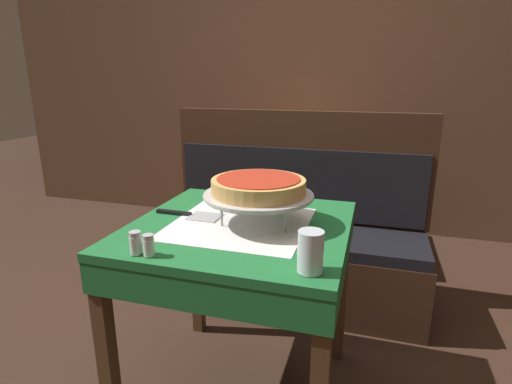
# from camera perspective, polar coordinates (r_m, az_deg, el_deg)

# --- Properties ---
(dining_table_front) EXTENTS (0.77, 0.77, 0.75)m
(dining_table_front) POSITION_cam_1_polar(r_m,az_deg,el_deg) (1.49, -2.24, -7.90)
(dining_table_front) COLOR #1E6B33
(dining_table_front) RESTS_ON ground_plane
(dining_table_rear) EXTENTS (0.81, 0.81, 0.75)m
(dining_table_rear) POSITION_cam_1_polar(r_m,az_deg,el_deg) (2.93, 5.79, 3.81)
(dining_table_rear) COLOR red
(dining_table_rear) RESTS_ON ground_plane
(booth_bench) EXTENTS (1.48, 0.46, 1.08)m
(booth_bench) POSITION_cam_1_polar(r_m,az_deg,el_deg) (2.33, 5.08, -7.79)
(booth_bench) COLOR #3D2316
(booth_bench) RESTS_ON ground_plane
(back_wall_panel) EXTENTS (6.00, 0.04, 2.40)m
(back_wall_panel) POSITION_cam_1_polar(r_m,az_deg,el_deg) (3.43, 9.56, 14.78)
(back_wall_panel) COLOR brown
(back_wall_panel) RESTS_ON ground_plane
(pizza_pan_stand) EXTENTS (0.39, 0.39, 0.11)m
(pizza_pan_stand) POSITION_cam_1_polar(r_m,az_deg,el_deg) (1.42, 0.35, -0.60)
(pizza_pan_stand) COLOR #ADADB2
(pizza_pan_stand) RESTS_ON dining_table_front
(deep_dish_pizza) EXTENTS (0.34, 0.34, 0.06)m
(deep_dish_pizza) POSITION_cam_1_polar(r_m,az_deg,el_deg) (1.41, 0.35, 0.90)
(deep_dish_pizza) COLOR tan
(deep_dish_pizza) RESTS_ON pizza_pan_stand
(pizza_server) EXTENTS (0.26, 0.10, 0.01)m
(pizza_server) POSITION_cam_1_polar(r_m,az_deg,el_deg) (1.55, -9.20, -3.25)
(pizza_server) COLOR #BCBCC1
(pizza_server) RESTS_ON dining_table_front
(water_glass_near) EXTENTS (0.07, 0.07, 0.12)m
(water_glass_near) POSITION_cam_1_polar(r_m,az_deg,el_deg) (1.09, 7.79, -8.43)
(water_glass_near) COLOR silver
(water_glass_near) RESTS_ON dining_table_front
(salt_shaker) EXTENTS (0.04, 0.04, 0.07)m
(salt_shaker) POSITION_cam_1_polar(r_m,az_deg,el_deg) (1.25, -16.82, -6.98)
(salt_shaker) COLOR silver
(salt_shaker) RESTS_ON dining_table_front
(pepper_shaker) EXTENTS (0.03, 0.03, 0.07)m
(pepper_shaker) POSITION_cam_1_polar(r_m,az_deg,el_deg) (1.23, -15.08, -7.37)
(pepper_shaker) COLOR silver
(pepper_shaker) RESTS_ON dining_table_front
(napkin_holder) EXTENTS (0.10, 0.05, 0.09)m
(napkin_holder) POSITION_cam_1_polar(r_m,az_deg,el_deg) (1.73, 3.94, 0.45)
(napkin_holder) COLOR #B2B2B7
(napkin_holder) RESTS_ON dining_table_front
(condiment_caddy) EXTENTS (0.13, 0.13, 0.18)m
(condiment_caddy) POSITION_cam_1_polar(r_m,az_deg,el_deg) (2.89, 4.46, 6.72)
(condiment_caddy) COLOR black
(condiment_caddy) RESTS_ON dining_table_rear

